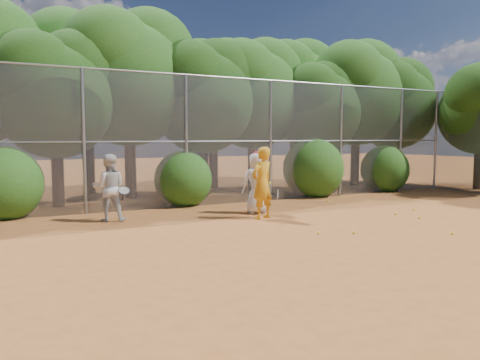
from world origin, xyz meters
TOP-DOWN VIEW (x-y plane):
  - ground at (0.00, 0.00)m, footprint 80.00×80.00m
  - fence_back at (-0.12, 6.00)m, footprint 20.05×0.09m
  - tree_2 at (-4.45, 7.83)m, footprint 3.99×3.47m
  - tree_3 at (-1.94, 8.84)m, footprint 4.89×4.26m
  - tree_4 at (0.55, 8.24)m, footprint 4.19×3.64m
  - tree_5 at (3.06, 9.04)m, footprint 4.51×3.92m
  - tree_6 at (5.55, 8.03)m, footprint 3.86×3.36m
  - tree_7 at (8.06, 8.64)m, footprint 4.77×4.14m
  - tree_8 at (10.05, 8.34)m, footprint 4.25×3.70m
  - tree_10 at (-2.93, 11.05)m, footprint 5.15×4.48m
  - tree_11 at (2.06, 10.64)m, footprint 4.64×4.03m
  - tree_12 at (6.56, 11.24)m, footprint 5.02×4.37m
  - bush_0 at (-6.00, 6.30)m, footprint 2.00×2.00m
  - bush_1 at (-1.00, 6.30)m, footprint 1.80×1.80m
  - bush_2 at (4.00, 6.30)m, footprint 2.20×2.20m
  - bush_3 at (7.50, 6.30)m, footprint 1.90×1.90m
  - player_yellow at (-0.05, 3.05)m, footprint 0.85×0.64m
  - player_teen at (0.26, 3.87)m, footprint 0.92×0.68m
  - player_white at (-3.66, 4.55)m, footprint 0.97×0.85m
  - ball_0 at (3.54, 1.10)m, footprint 0.07×0.07m
  - ball_1 at (4.53, 2.17)m, footprint 0.07×0.07m
  - ball_2 at (2.58, -0.64)m, footprint 0.07×0.07m
  - ball_3 at (3.50, 1.86)m, footprint 0.07×0.07m
  - ball_4 at (0.02, 0.74)m, footprint 0.07×0.07m
  - ball_5 at (3.49, 4.82)m, footprint 0.07×0.07m
  - ball_6 at (0.73, 0.41)m, footprint 0.07×0.07m

SIDE VIEW (x-z plane):
  - ground at x=0.00m, z-range 0.00..0.00m
  - ball_0 at x=3.54m, z-range 0.00..0.07m
  - ball_1 at x=4.53m, z-range 0.00..0.07m
  - ball_2 at x=2.58m, z-range 0.00..0.07m
  - ball_3 at x=3.50m, z-range 0.00..0.07m
  - ball_4 at x=0.02m, z-range 0.00..0.07m
  - ball_5 at x=3.49m, z-range 0.00..0.07m
  - ball_6 at x=0.73m, z-range 0.00..0.07m
  - player_white at x=-3.66m, z-range 0.00..1.70m
  - player_teen at x=0.26m, z-range -0.01..1.73m
  - bush_1 at x=-1.00m, z-range 0.00..1.80m
  - player_yellow at x=-0.05m, z-range 0.00..1.87m
  - bush_3 at x=7.50m, z-range 0.00..1.90m
  - bush_0 at x=-6.00m, z-range 0.00..2.00m
  - bush_2 at x=4.00m, z-range 0.00..2.20m
  - fence_back at x=-0.12m, z-range 0.04..4.06m
  - tree_6 at x=5.55m, z-range 0.82..6.11m
  - tree_2 at x=-4.45m, z-range 0.85..6.32m
  - tree_4 at x=0.55m, z-range 0.89..6.62m
  - tree_8 at x=10.05m, z-range 0.91..6.73m
  - tree_5 at x=3.06m, z-range 0.96..7.13m
  - tree_11 at x=2.06m, z-range 0.99..7.34m
  - tree_7 at x=8.06m, z-range 1.02..7.54m
  - tree_3 at x=-1.94m, z-range 1.04..7.75m
  - tree_12 at x=6.56m, z-range 1.07..7.95m
  - tree_10 at x=-2.93m, z-range 1.10..8.16m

